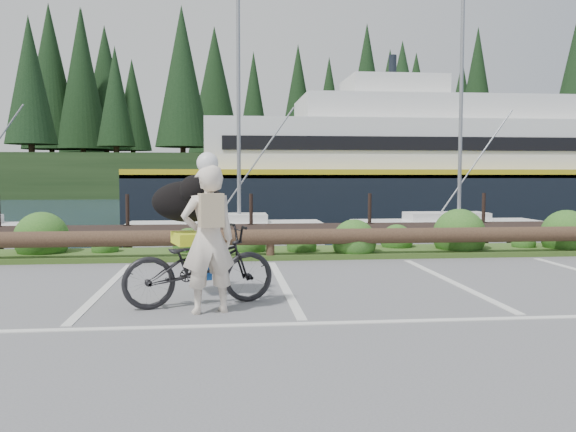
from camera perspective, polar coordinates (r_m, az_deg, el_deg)
The scene contains 7 objects.
ground at distance 7.24m, azimuth 1.10°, elevation -9.31°, with size 72.00×72.00×0.00m, color #605F62.
harbor_backdrop at distance 85.49m, azimuth -5.11°, elevation 2.87°, with size 170.00×160.00×30.00m.
vegetation_strip at distance 12.43m, azimuth -1.90°, elevation -3.48°, with size 34.00×1.60×0.10m, color #3D5B21.
log_rail at distance 11.74m, azimuth -1.66°, elevation -4.16°, with size 32.00×0.30×0.60m, color #443021, non-canonical shape.
bicycle at distance 7.78m, azimuth -8.28°, elevation -4.62°, with size 0.67×1.93×1.01m, color black.
cyclist at distance 7.30m, azimuth -7.48°, elevation -2.18°, with size 0.65×0.42×1.77m, color silver.
dog at distance 8.31m, azimuth -9.35°, elevation 1.35°, with size 0.96×0.47×0.56m, color black.
Camera 1 is at (-0.87, -6.99, 1.67)m, focal length 38.00 mm.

